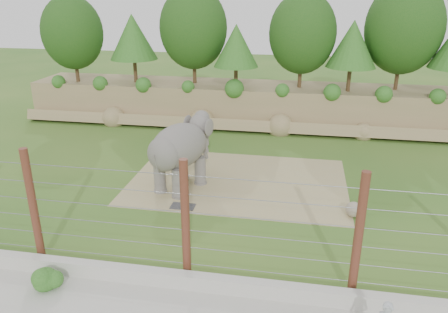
# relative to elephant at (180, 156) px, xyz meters

# --- Properties ---
(ground) EXTENTS (90.00, 90.00, 0.00)m
(ground) POSITION_rel_elephant_xyz_m (1.97, -1.83, -1.57)
(ground) COLOR #316220
(ground) RESTS_ON ground
(back_embankment) EXTENTS (30.00, 5.52, 8.77)m
(back_embankment) POSITION_rel_elephant_xyz_m (2.56, 10.85, 2.40)
(back_embankment) COLOR olive
(back_embankment) RESTS_ON ground
(dirt_patch) EXTENTS (10.00, 7.00, 0.02)m
(dirt_patch) POSITION_rel_elephant_xyz_m (2.47, 1.17, -1.56)
(dirt_patch) COLOR tan
(dirt_patch) RESTS_ON ground
(drain_grate) EXTENTS (1.00, 0.60, 0.03)m
(drain_grate) POSITION_rel_elephant_xyz_m (0.58, -1.81, -1.53)
(drain_grate) COLOR #262628
(drain_grate) RESTS_ON dirt_patch
(elephant) EXTENTS (2.98, 4.22, 3.14)m
(elephant) POSITION_rel_elephant_xyz_m (0.00, 0.00, 0.00)
(elephant) COLOR #645E59
(elephant) RESTS_ON ground
(stone_ball) EXTENTS (0.62, 0.62, 0.62)m
(stone_ball) POSITION_rel_elephant_xyz_m (7.47, -1.41, -1.24)
(stone_ball) COLOR gray
(stone_ball) RESTS_ON dirt_patch
(retaining_wall) EXTENTS (26.00, 0.35, 0.50)m
(retaining_wall) POSITION_rel_elephant_xyz_m (1.97, -6.83, -1.32)
(retaining_wall) COLOR beige
(retaining_wall) RESTS_ON ground
(barrier_fence) EXTENTS (20.26, 0.26, 4.00)m
(barrier_fence) POSITION_rel_elephant_xyz_m (1.97, -6.33, 0.43)
(barrier_fence) COLOR #572919
(barrier_fence) RESTS_ON ground
(walkway_shrub) EXTENTS (0.76, 0.76, 0.76)m
(walkway_shrub) POSITION_rel_elephant_xyz_m (-1.95, -7.63, -1.18)
(walkway_shrub) COLOR #2B601B
(walkway_shrub) RESTS_ON walkway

